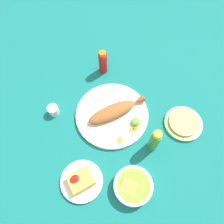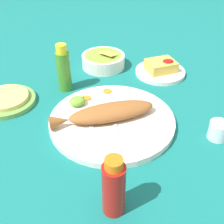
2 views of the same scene
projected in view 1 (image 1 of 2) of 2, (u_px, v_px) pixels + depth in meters
name	position (u px, v px, depth m)	size (l,w,h in m)	color
ground_plane	(112.00, 116.00, 1.06)	(4.00, 4.00, 0.00)	#146B66
main_plate	(112.00, 115.00, 1.05)	(0.35, 0.35, 0.02)	white
fried_fish	(114.00, 111.00, 1.03)	(0.29, 0.08, 0.04)	#935628
fork_near	(107.00, 98.00, 1.08)	(0.07, 0.18, 0.00)	silver
fork_far	(116.00, 98.00, 1.09)	(0.03, 0.19, 0.00)	silver
carrot_slice_near	(120.00, 140.00, 0.99)	(0.03, 0.03, 0.00)	orange
carrot_slice_mid	(132.00, 130.00, 1.01)	(0.02, 0.02, 0.00)	orange
carrot_slice_far	(136.00, 128.00, 1.01)	(0.02, 0.02, 0.00)	orange
lime_wedge_main	(136.00, 121.00, 1.01)	(0.05, 0.04, 0.03)	#6BB233
hot_sauce_bottle_red	(103.00, 62.00, 1.13)	(0.05, 0.05, 0.14)	#B21914
hot_sauce_bottle_green	(154.00, 141.00, 0.93)	(0.04, 0.04, 0.16)	#3D8428
salt_cup	(54.00, 110.00, 1.05)	(0.05, 0.05, 0.05)	silver
side_plate_fries	(82.00, 181.00, 0.92)	(0.18, 0.18, 0.01)	white
fries_pile	(81.00, 180.00, 0.89)	(0.10, 0.08, 0.04)	gold
guacamole_bowl	(133.00, 186.00, 0.89)	(0.16, 0.16, 0.06)	white
tortilla_plate	(183.00, 123.00, 1.04)	(0.18, 0.18, 0.01)	#6B9E4C
tortilla_stack	(184.00, 122.00, 1.02)	(0.14, 0.14, 0.01)	#E0C666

